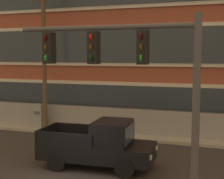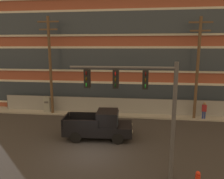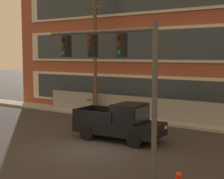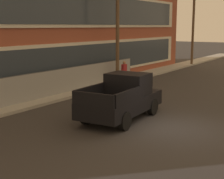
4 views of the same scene
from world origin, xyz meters
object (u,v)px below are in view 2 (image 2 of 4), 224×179
Objects in this scene: utility_pole_midblock at (198,66)px; utility_pole_near_corner at (50,63)px; traffic_signal_mast at (140,95)px; pickup_truck_black at (100,125)px; fire_hydrant at (198,179)px; electrical_cabinet at (48,105)px; pedestrian_near_cabinet at (204,110)px.

utility_pole_near_corner is at bearing -179.82° from utility_pole_midblock.
traffic_signal_mast is 6.36m from pickup_truck_black.
electrical_cabinet is at bearing 138.83° from fire_hydrant.
utility_pole_near_corner reaches higher than utility_pole_midblock.
pickup_truck_black is 7.62m from fire_hydrant.
utility_pole_near_corner is at bearing 131.20° from traffic_signal_mast.
utility_pole_near_corner is at bearing 179.86° from pedestrian_near_cabinet.
pickup_truck_black is at bearing -146.43° from utility_pole_midblock.
fire_hydrant is (11.42, -10.27, -4.75)m from utility_pole_near_corner.
utility_pole_near_corner reaches higher than fire_hydrant.
electrical_cabinet is at bearing 178.90° from pedestrian_near_cabinet.
utility_pole_near_corner reaches higher than traffic_signal_mast.
electrical_cabinet is (-9.21, 10.07, -3.45)m from traffic_signal_mast.
pickup_truck_black is 3.00× the size of pedestrian_near_cabinet.
pedestrian_near_cabinet is at bearing 73.30° from fire_hydrant.
pedestrian_near_cabinet is at bearing -1.10° from electrical_cabinet.
utility_pole_near_corner is 12.12× the size of fire_hydrant.
utility_pole_midblock is 14.87m from electrical_cabinet.
pickup_truck_black is 10.31m from utility_pole_midblock.
pickup_truck_black reaches higher than electrical_cabinet.
pedestrian_near_cabinet is at bearing -0.14° from utility_pole_near_corner.
utility_pole_midblock reaches higher than pedestrian_near_cabinet.
fire_hydrant is (5.66, -5.07, -0.59)m from pickup_truck_black.
pickup_truck_black is at bearing -149.39° from pedestrian_near_cabinet.
traffic_signal_mast is 3.43× the size of electrical_cabinet.
electrical_cabinet is 16.00m from fire_hydrant.
pickup_truck_black is at bearing 138.15° from fire_hydrant.
fire_hydrant is at bearing -9.28° from traffic_signal_mast.
pedestrian_near_cabinet is at bearing 58.89° from traffic_signal_mast.
traffic_signal_mast reaches higher than pedestrian_near_cabinet.
electrical_cabinet is at bearing 179.15° from utility_pole_midblock.
utility_pole_midblock is 5.34× the size of electrical_cabinet.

